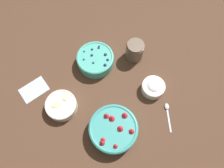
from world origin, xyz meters
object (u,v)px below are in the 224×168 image
Objects in this scene: bowl_cream at (153,87)px; jar_chocolate at (135,51)px; bowl_blueberries at (95,59)px; bowl_strawberries at (114,129)px; bowl_bananas at (61,105)px.

bowl_cream is 0.21m from jar_chocolate.
jar_chocolate is at bearing 165.80° from bowl_blueberries.
bowl_cream is 1.05× the size of jar_chocolate.
bowl_strawberries is 1.93× the size of bowl_cream.
bowl_blueberries is at bearing -54.00° from bowl_cream.
bowl_bananas is 0.45m from jar_chocolate.
bowl_strawberries is 1.48× the size of bowl_bananas.
bowl_blueberries is 0.28m from bowl_bananas.
bowl_blueberries is at bearing -148.57° from bowl_bananas.
jar_chocolate is at bearing -131.57° from bowl_strawberries.
bowl_cream is (-0.26, -0.10, -0.01)m from bowl_strawberries.
bowl_bananas is at bearing 31.43° from bowl_blueberries.
bowl_bananas is 1.30× the size of bowl_cream.
bowl_bananas is at bearing -51.15° from bowl_strawberries.
bowl_strawberries reaches higher than bowl_cream.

